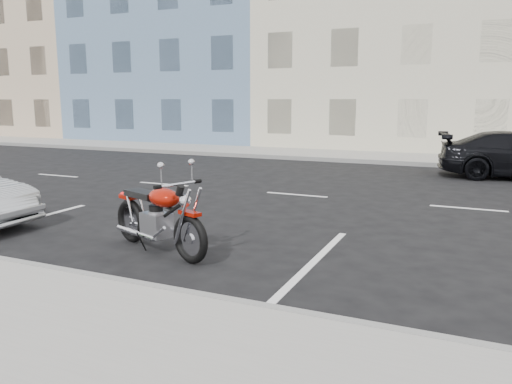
# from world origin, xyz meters

# --- Properties ---
(ground) EXTENTS (120.00, 120.00, 0.00)m
(ground) POSITION_xyz_m (0.00, 0.00, 0.00)
(ground) COLOR black
(ground) RESTS_ON ground
(sidewalk_far) EXTENTS (80.00, 3.40, 0.15)m
(sidewalk_far) POSITION_xyz_m (-5.00, 8.70, 0.07)
(sidewalk_far) COLOR gray
(sidewalk_far) RESTS_ON ground
(curb_far) EXTENTS (80.00, 0.12, 0.16)m
(curb_far) POSITION_xyz_m (-5.00, 7.00, 0.08)
(curb_far) COLOR gray
(curb_far) RESTS_ON ground
(bldg_far_west) EXTENTS (12.00, 12.00, 12.00)m
(bldg_far_west) POSITION_xyz_m (-26.00, 16.30, 6.00)
(bldg_far_west) COLOR tan
(bldg_far_west) RESTS_ON ground
(bldg_blue) EXTENTS (12.00, 12.00, 13.00)m
(bldg_blue) POSITION_xyz_m (-14.00, 16.30, 6.50)
(bldg_blue) COLOR slate
(bldg_blue) RESTS_ON ground
(bldg_cream) EXTENTS (12.00, 12.00, 11.50)m
(bldg_cream) POSITION_xyz_m (-2.00, 16.30, 5.75)
(bldg_cream) COLOR beige
(bldg_cream) RESTS_ON ground
(motorcycle) EXTENTS (2.22, 1.07, 1.17)m
(motorcycle) POSITION_xyz_m (-1.61, -5.72, 0.53)
(motorcycle) COLOR black
(motorcycle) RESTS_ON ground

